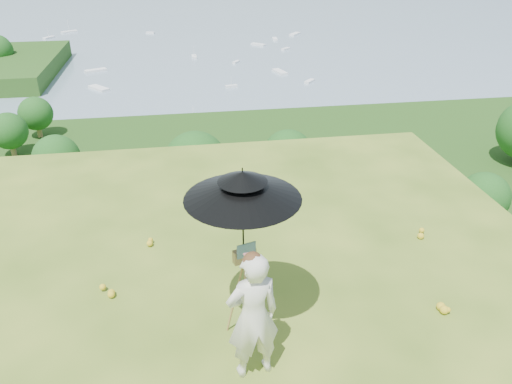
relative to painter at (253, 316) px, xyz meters
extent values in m
plane|color=#42631C|center=(-1.60, 0.35, -0.86)|extent=(14.00, 14.00, 0.00)
cube|color=#1B3E11|center=(-1.60, 35.35, -29.86)|extent=(140.00, 56.00, 22.00)
cube|color=#73675C|center=(-1.60, 75.35, -36.86)|extent=(170.00, 28.00, 8.00)
plane|color=slate|center=(-1.60, 240.35, -34.86)|extent=(700.00, 700.00, 0.00)
imported|color=beige|center=(0.00, 0.00, 0.00)|extent=(0.69, 0.52, 1.72)
camera|label=1|loc=(-0.65, -4.32, 3.91)|focal=35.00mm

